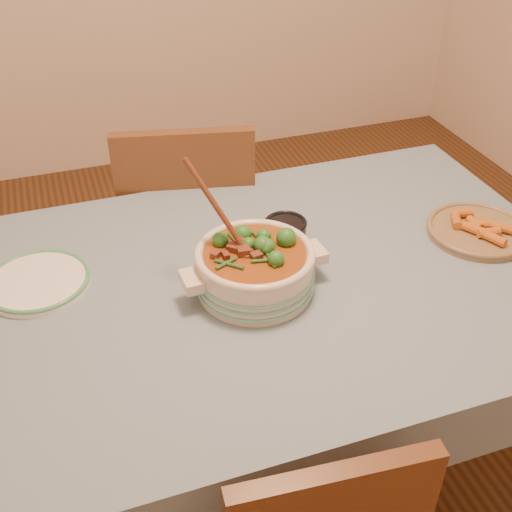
{
  "coord_description": "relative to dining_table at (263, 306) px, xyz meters",
  "views": [
    {
      "loc": [
        -0.44,
        -1.23,
        1.77
      ],
      "look_at": [
        -0.03,
        -0.03,
        0.86
      ],
      "focal_mm": 45.0,
      "sensor_mm": 36.0,
      "label": 1
    }
  ],
  "objects": [
    {
      "name": "floor",
      "position": [
        0.0,
        0.0,
        -0.66
      ],
      "size": [
        4.5,
        4.5,
        0.0
      ],
      "primitive_type": "plane",
      "color": "#432513",
      "rests_on": "ground"
    },
    {
      "name": "dining_table",
      "position": [
        0.0,
        0.0,
        0.0
      ],
      "size": [
        1.68,
        1.08,
        0.76
      ],
      "color": "brown",
      "rests_on": "floor"
    },
    {
      "name": "stew_casserole",
      "position": [
        -0.03,
        -0.03,
        0.17
      ],
      "size": [
        0.37,
        0.3,
        0.35
      ],
      "rotation": [
        0.0,
        0.0,
        0.04
      ],
      "color": "beige",
      "rests_on": "dining_table"
    },
    {
      "name": "white_plate",
      "position": [
        -0.55,
        0.16,
        0.1
      ],
      "size": [
        0.29,
        0.29,
        0.02
      ],
      "rotation": [
        0.0,
        0.0,
        0.12
      ],
      "color": "white",
      "rests_on": "dining_table"
    },
    {
      "name": "condiment_bowl",
      "position": [
        0.12,
        0.15,
        0.13
      ],
      "size": [
        0.13,
        0.13,
        0.06
      ],
      "rotation": [
        0.0,
        0.0,
        0.18
      ],
      "color": "black",
      "rests_on": "dining_table"
    },
    {
      "name": "fried_plate",
      "position": [
        0.64,
        -0.0,
        0.11
      ],
      "size": [
        0.31,
        0.31,
        0.05
      ],
      "rotation": [
        0.0,
        0.0,
        0.13
      ],
      "color": "olive",
      "rests_on": "dining_table"
    },
    {
      "name": "chair_far",
      "position": [
        -0.05,
        0.64,
        -0.13
      ],
      "size": [
        0.53,
        0.53,
        0.94
      ],
      "rotation": [
        0.0,
        0.0,
        2.92
      ],
      "color": "brown",
      "rests_on": "floor"
    }
  ]
}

